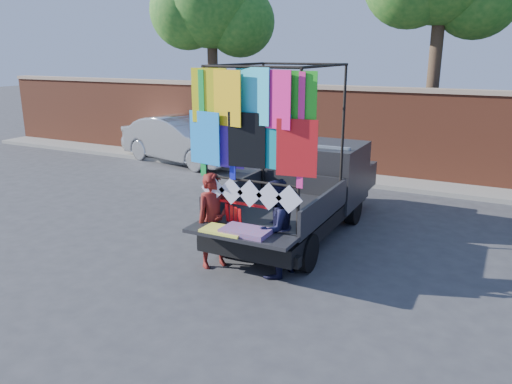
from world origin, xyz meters
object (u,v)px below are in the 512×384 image
at_px(sedan, 183,140).
at_px(woman, 214,220).
at_px(pickup_truck, 309,187).
at_px(man, 275,229).

xyz_separation_m(sedan, woman, (5.33, -6.66, 0.07)).
height_order(pickup_truck, sedan, pickup_truck).
distance_m(woman, man, 1.08).
bearing_deg(sedan, pickup_truck, -111.46).
relative_size(pickup_truck, man, 3.28).
bearing_deg(pickup_truck, woman, -104.77).
height_order(pickup_truck, man, pickup_truck).
height_order(woman, man, woman).
relative_size(sedan, woman, 2.79).
bearing_deg(pickup_truck, sedan, 146.17).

